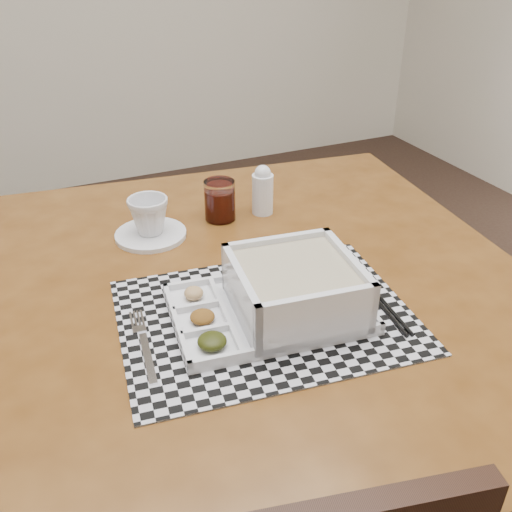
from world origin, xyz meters
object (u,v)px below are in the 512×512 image
Objects in this scene: juice_glass at (220,202)px; serving_tray at (288,295)px; dining_table at (240,320)px; cup at (149,216)px; creamer_bottle at (263,190)px.

serving_tray is at bearing -94.06° from juice_glass.
serving_tray reaches higher than dining_table.
cup is at bearing 110.42° from serving_tray.
serving_tray is 4.08× the size of cup.
juice_glass reaches higher than dining_table.
serving_tray is at bearing -108.63° from creamer_bottle.
dining_table is at bearing -103.63° from juice_glass.
cup is 0.17m from juice_glass.
juice_glass is at bearing 76.37° from dining_table.
juice_glass is at bearing 174.51° from creamer_bottle.
juice_glass is 0.10m from creamer_bottle.
dining_table is 0.30m from juice_glass.
dining_table is 0.18m from serving_tray.
cup is at bearing -178.19° from creamer_bottle.
creamer_bottle is at bearing 71.37° from serving_tray.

